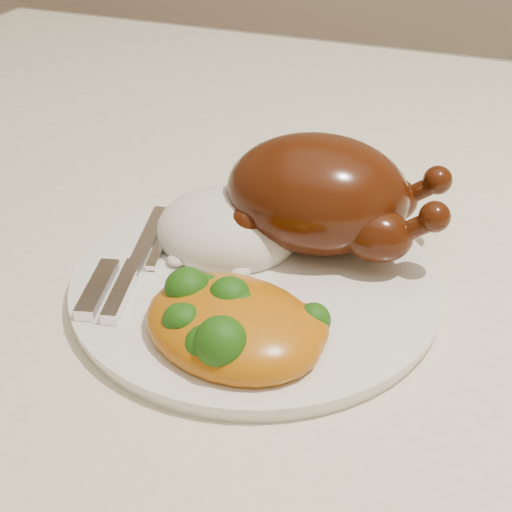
% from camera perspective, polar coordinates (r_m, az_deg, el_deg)
% --- Properties ---
extents(dining_table, '(1.60, 0.90, 0.76)m').
position_cam_1_polar(dining_table, '(0.74, 14.73, -4.53)').
color(dining_table, brown).
rests_on(dining_table, floor).
extents(tablecloth, '(1.73, 1.03, 0.18)m').
position_cam_1_polar(tablecloth, '(0.70, 15.57, 0.24)').
color(tablecloth, beige).
rests_on(tablecloth, dining_table).
extents(dinner_plate, '(0.34, 0.34, 0.01)m').
position_cam_1_polar(dinner_plate, '(0.57, 0.00, -2.21)').
color(dinner_plate, white).
rests_on(dinner_plate, tablecloth).
extents(roast_chicken, '(0.19, 0.13, 0.10)m').
position_cam_1_polar(roast_chicken, '(0.59, 5.32, 4.91)').
color(roast_chicken, '#431907').
rests_on(roast_chicken, dinner_plate).
extents(rice_mound, '(0.13, 0.12, 0.06)m').
position_cam_1_polar(rice_mound, '(0.60, -2.25, 2.12)').
color(rice_mound, white).
rests_on(rice_mound, dinner_plate).
extents(mac_and_cheese, '(0.15, 0.13, 0.05)m').
position_cam_1_polar(mac_and_cheese, '(0.50, -1.71, -5.47)').
color(mac_and_cheese, '#B36C0B').
rests_on(mac_and_cheese, dinner_plate).
extents(cutlery, '(0.05, 0.17, 0.01)m').
position_cam_1_polar(cutlery, '(0.57, -10.43, -1.33)').
color(cutlery, silver).
rests_on(cutlery, dinner_plate).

